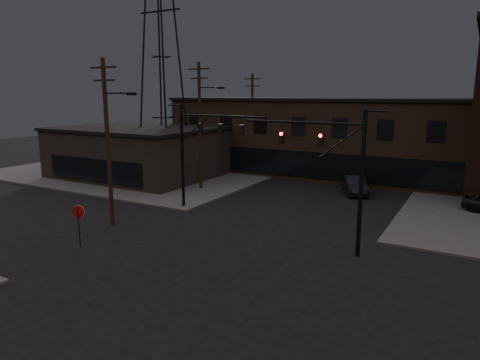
% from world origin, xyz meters
% --- Properties ---
extents(ground, '(140.00, 140.00, 0.00)m').
position_xyz_m(ground, '(0.00, 0.00, 0.00)').
color(ground, black).
rests_on(ground, ground).
extents(sidewalk_nw, '(30.00, 30.00, 0.15)m').
position_xyz_m(sidewalk_nw, '(-22.00, 22.00, 0.07)').
color(sidewalk_nw, '#474744').
rests_on(sidewalk_nw, ground).
extents(building_row, '(40.00, 12.00, 8.00)m').
position_xyz_m(building_row, '(0.00, 28.00, 4.00)').
color(building_row, '#493626').
rests_on(building_row, ground).
extents(building_left, '(16.00, 12.00, 5.00)m').
position_xyz_m(building_left, '(-20.00, 16.00, 2.50)').
color(building_left, black).
rests_on(building_left, ground).
extents(traffic_signal_near, '(7.12, 0.24, 8.00)m').
position_xyz_m(traffic_signal_near, '(5.36, 4.50, 4.93)').
color(traffic_signal_near, black).
rests_on(traffic_signal_near, ground).
extents(traffic_signal_far, '(7.12, 0.24, 8.00)m').
position_xyz_m(traffic_signal_far, '(-6.72, 8.00, 5.01)').
color(traffic_signal_far, black).
rests_on(traffic_signal_far, ground).
extents(stop_sign, '(0.72, 0.33, 2.48)m').
position_xyz_m(stop_sign, '(-8.00, -1.99, 1.84)').
color(stop_sign, black).
rests_on(stop_sign, ground).
extents(utility_pole_near, '(3.70, 0.28, 11.00)m').
position_xyz_m(utility_pole_near, '(-9.43, 2.00, 5.87)').
color(utility_pole_near, black).
rests_on(utility_pole_near, ground).
extents(utility_pole_mid, '(3.70, 0.28, 11.50)m').
position_xyz_m(utility_pole_mid, '(-10.44, 14.00, 6.13)').
color(utility_pole_mid, black).
rests_on(utility_pole_mid, ground).
extents(utility_pole_far, '(2.20, 0.28, 11.00)m').
position_xyz_m(utility_pole_far, '(-11.50, 26.00, 5.78)').
color(utility_pole_far, black).
rests_on(utility_pole_far, ground).
extents(transmission_tower, '(7.00, 7.00, 25.00)m').
position_xyz_m(transmission_tower, '(-18.00, 18.00, 12.50)').
color(transmission_tower, black).
rests_on(transmission_tower, ground).
extents(car_crossing, '(3.55, 5.07, 1.58)m').
position_xyz_m(car_crossing, '(2.39, 19.37, 0.79)').
color(car_crossing, black).
rests_on(car_crossing, ground).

